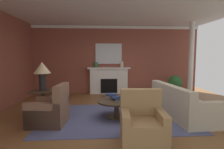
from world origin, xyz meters
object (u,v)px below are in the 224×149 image
at_px(sofa, 181,105).
at_px(coffee_table, 116,105).
at_px(vase_mantel_right, 122,64).
at_px(side_table, 43,102).
at_px(mantel_mirror, 109,54).
at_px(fireplace, 109,81).
at_px(armchair_near_window, 50,112).
at_px(armchair_facing_fireplace, 143,126).
at_px(table_lamp, 42,70).
at_px(vase_mantel_left, 96,65).
at_px(potted_plant, 175,84).

distance_m(sofa, coffee_table, 1.71).
bearing_deg(vase_mantel_right, sofa, -68.91).
height_order(sofa, side_table, sofa).
xyz_separation_m(mantel_mirror, side_table, (-1.87, -3.08, -1.31)).
xyz_separation_m(fireplace, side_table, (-1.87, -2.95, -0.14)).
xyz_separation_m(armchair_near_window, armchair_facing_fireplace, (1.96, -1.01, 0.00)).
bearing_deg(table_lamp, coffee_table, -6.03).
bearing_deg(side_table, coffee_table, -6.03).
xyz_separation_m(sofa, side_table, (-3.64, 0.23, 0.10)).
distance_m(sofa, table_lamp, 3.76).
distance_m(mantel_mirror, side_table, 3.83).
distance_m(fireplace, side_table, 3.50).
height_order(coffee_table, table_lamp, table_lamp).
distance_m(coffee_table, table_lamp, 2.13).
bearing_deg(sofa, armchair_near_window, -173.47).
bearing_deg(vase_mantel_left, fireplace, 5.11).
distance_m(armchair_near_window, vase_mantel_right, 4.20).
xyz_separation_m(armchair_facing_fireplace, vase_mantel_right, (0.13, 4.53, 0.95)).
distance_m(mantel_mirror, vase_mantel_left, 0.74).
bearing_deg(vase_mantel_right, armchair_near_window, -120.67).
height_order(fireplace, mantel_mirror, mantel_mirror).
height_order(armchair_near_window, table_lamp, table_lamp).
distance_m(sofa, armchair_near_window, 3.32).
distance_m(armchair_facing_fireplace, coffee_table, 1.47).
relative_size(sofa, armchair_near_window, 2.29).
height_order(sofa, table_lamp, table_lamp).
distance_m(mantel_mirror, armchair_near_window, 4.23).
relative_size(armchair_facing_fireplace, vase_mantel_left, 4.10).
bearing_deg(table_lamp, vase_mantel_right, 50.15).
relative_size(mantel_mirror, sofa, 0.52).
xyz_separation_m(mantel_mirror, armchair_near_window, (-1.54, -3.69, -1.40)).
xyz_separation_m(sofa, armchair_facing_fireplace, (-1.34, -1.39, 0.01)).
bearing_deg(side_table, fireplace, 57.60).
distance_m(coffee_table, vase_mantel_left, 3.29).
distance_m(fireplace, vase_mantel_left, 0.90).
bearing_deg(vase_mantel_left, coffee_table, -79.00).
xyz_separation_m(armchair_near_window, potted_plant, (4.17, 2.90, 0.19)).
bearing_deg(vase_mantel_left, armchair_facing_fireplace, -77.90).
bearing_deg(vase_mantel_right, coffee_table, -99.05).
distance_m(side_table, table_lamp, 0.82).
bearing_deg(vase_mantel_left, side_table, -114.51).
bearing_deg(table_lamp, mantel_mirror, 58.63).
bearing_deg(table_lamp, potted_plant, 26.92).
xyz_separation_m(sofa, vase_mantel_right, (-1.21, 3.14, 0.96)).
relative_size(side_table, vase_mantel_right, 2.74).
distance_m(table_lamp, potted_plant, 5.11).
height_order(side_table, potted_plant, potted_plant).
xyz_separation_m(armchair_facing_fireplace, table_lamp, (-2.30, 1.62, 0.92)).
bearing_deg(vase_mantel_left, sofa, -53.64).
height_order(mantel_mirror, side_table, mantel_mirror).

